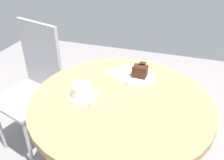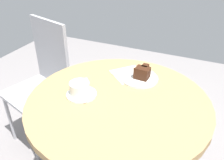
% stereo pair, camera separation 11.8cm
% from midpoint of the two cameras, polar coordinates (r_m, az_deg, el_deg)
% --- Properties ---
extents(cafe_table, '(0.86, 0.86, 0.73)m').
position_cam_midpoint_polar(cafe_table, '(1.19, -0.83, -9.02)').
color(cafe_table, '#A37F51').
rests_on(cafe_table, ground).
extents(saucer, '(0.15, 0.15, 0.01)m').
position_cam_midpoint_polar(saucer, '(1.14, -9.91, -3.97)').
color(saucer, silver).
rests_on(saucer, cafe_table).
extents(coffee_cup, '(0.13, 0.09, 0.06)m').
position_cam_midpoint_polar(coffee_cup, '(1.12, -10.36, -2.43)').
color(coffee_cup, silver).
rests_on(coffee_cup, saucer).
extents(teaspoon, '(0.10, 0.02, 0.00)m').
position_cam_midpoint_polar(teaspoon, '(1.10, -8.20, -4.79)').
color(teaspoon, silver).
rests_on(teaspoon, saucer).
extents(cake_plate, '(0.20, 0.20, 0.01)m').
position_cam_midpoint_polar(cake_plate, '(1.28, 3.48, 0.72)').
color(cake_plate, silver).
rests_on(cake_plate, cafe_table).
extents(cake_slice, '(0.10, 0.08, 0.06)m').
position_cam_midpoint_polar(cake_slice, '(1.27, 4.18, 2.15)').
color(cake_slice, '#381E14').
rests_on(cake_slice, cake_plate).
extents(fork, '(0.11, 0.12, 0.00)m').
position_cam_midpoint_polar(fork, '(1.31, 4.39, 1.92)').
color(fork, silver).
rests_on(fork, cake_plate).
extents(napkin, '(0.24, 0.24, 0.00)m').
position_cam_midpoint_polar(napkin, '(1.31, 1.05, 1.39)').
color(napkin, beige).
rests_on(napkin, cafe_table).
extents(cafe_chair, '(0.47, 0.47, 0.92)m').
position_cam_midpoint_polar(cafe_chair, '(1.74, -19.95, 0.04)').
color(cafe_chair, '#9E9EA3').
rests_on(cafe_chair, ground).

